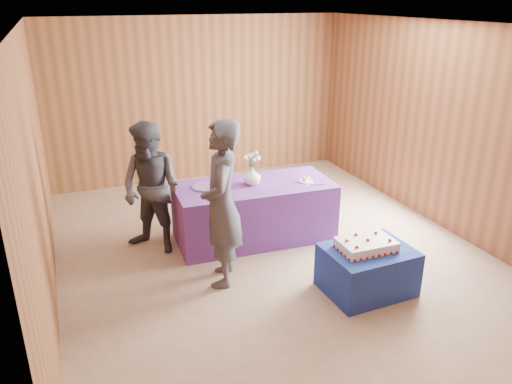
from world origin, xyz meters
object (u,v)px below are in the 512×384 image
guest_left (222,205)px  serving_table (254,211)px  sheet_cake (366,245)px  vase (252,176)px  cake_table (367,270)px  guest_right (151,189)px

guest_left → serving_table: bearing=160.7°
sheet_cake → vase: (-0.65, 1.63, 0.31)m
cake_table → vase: size_ratio=3.95×
cake_table → vase: (-0.68, 1.64, 0.61)m
serving_table → guest_right: (-1.27, 0.16, 0.44)m
cake_table → guest_right: bearing=135.3°
vase → guest_left: bearing=-128.5°
sheet_cake → guest_left: size_ratio=0.33×
vase → guest_left: 1.10m
cake_table → guest_right: (-1.93, 1.78, 0.57)m
serving_table → guest_left: size_ratio=1.09×
sheet_cake → guest_right: size_ratio=0.38×
serving_table → guest_right: guest_right is taller
serving_table → vase: 0.49m
cake_table → vase: vase is taller
serving_table → vase: (-0.02, 0.01, 0.49)m
serving_table → guest_left: guest_left is taller
cake_table → serving_table: serving_table is taller
cake_table → guest_right: guest_right is taller
serving_table → sheet_cake: 1.74m
cake_table → guest_right: size_ratio=0.55×
sheet_cake → guest_left: guest_left is taller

